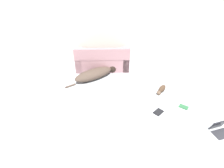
% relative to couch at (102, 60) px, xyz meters
% --- Properties ---
extents(wall_back, '(7.97, 0.06, 2.69)m').
position_rel_couch_xyz_m(wall_back, '(0.33, 0.65, 1.07)').
color(wall_back, beige).
rests_on(wall_back, ground_plane).
extents(couch, '(1.71, 0.83, 0.80)m').
position_rel_couch_xyz_m(couch, '(0.00, 0.00, 0.00)').
color(couch, '#A3757A').
rests_on(couch, ground_plane).
extents(dog, '(1.55, 1.06, 0.30)m').
position_rel_couch_xyz_m(dog, '(-0.21, -0.62, -0.13)').
color(dog, '#4C3D33').
rests_on(dog, ground_plane).
extents(cat, '(0.38, 0.44, 0.16)m').
position_rel_couch_xyz_m(cat, '(1.56, -1.46, -0.20)').
color(cat, '#473323').
rests_on(cat, ground_plane).
extents(laptop_open, '(0.40, 0.37, 0.24)m').
position_rel_couch_xyz_m(laptop_open, '(2.31, -2.89, -0.20)').
color(laptop_open, '#2D2D33').
rests_on(laptop_open, ground_plane).
extents(book_green, '(0.25, 0.23, 0.02)m').
position_rel_couch_xyz_m(book_green, '(1.90, -2.13, -0.27)').
color(book_green, '#2D663D').
rests_on(book_green, ground_plane).
extents(book_black, '(0.28, 0.27, 0.02)m').
position_rel_couch_xyz_m(book_black, '(1.25, -2.27, -0.27)').
color(book_black, black).
rests_on(book_black, ground_plane).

